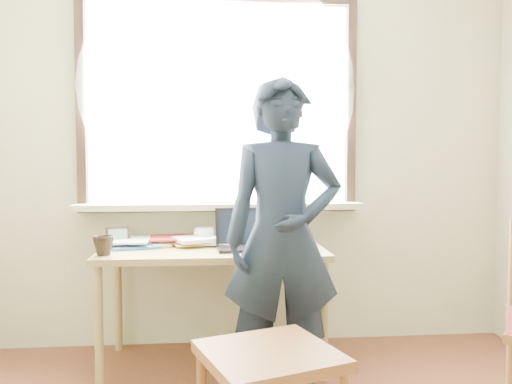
{
  "coord_description": "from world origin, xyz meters",
  "views": [
    {
      "loc": [
        -0.26,
        -1.33,
        1.2
      ],
      "look_at": [
        -0.05,
        0.95,
        1.07
      ],
      "focal_mm": 35.0,
      "sensor_mm": 36.0,
      "label": 1
    }
  ],
  "objects": [
    {
      "name": "mug_dark",
      "position": [
        -0.84,
        1.44,
        0.76
      ],
      "size": [
        0.16,
        0.16,
        0.11
      ],
      "primitive_type": "imported",
      "rotation": [
        0.0,
        0.0,
        -0.58
      ],
      "color": "black",
      "rests_on": "desk"
    },
    {
      "name": "laptop",
      "position": [
        -0.06,
        1.6,
        0.76
      ],
      "size": [
        0.36,
        0.3,
        0.23
      ],
      "color": "black",
      "rests_on": "desk"
    },
    {
      "name": "work_chair",
      "position": [
        -0.04,
        0.53,
        0.42
      ],
      "size": [
        0.61,
        0.59,
        0.49
      ],
      "color": "brown",
      "rests_on": "ground"
    },
    {
      "name": "book_b",
      "position": [
        0.14,
        1.89,
        0.71
      ],
      "size": [
        0.2,
        0.26,
        0.02
      ],
      "primitive_type": "imported",
      "rotation": [
        0.0,
        0.0,
        -0.07
      ],
      "color": "white",
      "rests_on": "desk"
    },
    {
      "name": "desk",
      "position": [
        -0.25,
        1.63,
        0.63
      ],
      "size": [
        1.32,
        0.66,
        0.7
      ],
      "color": "olive",
      "rests_on": "ground"
    },
    {
      "name": "picture_frame",
      "position": [
        -0.82,
        1.73,
        0.76
      ],
      "size": [
        0.14,
        0.06,
        0.11
      ],
      "color": "black",
      "rests_on": "desk"
    },
    {
      "name": "book_a",
      "position": [
        -0.66,
        1.82,
        0.72
      ],
      "size": [
        0.3,
        0.35,
        0.03
      ],
      "primitive_type": "imported",
      "rotation": [
        0.0,
        0.0,
        0.3
      ],
      "color": "white",
      "rests_on": "desk"
    },
    {
      "name": "mouse",
      "position": [
        0.22,
        1.53,
        0.72
      ],
      "size": [
        0.08,
        0.06,
        0.03
      ],
      "primitive_type": "ellipsoid",
      "color": "black",
      "rests_on": "desk"
    },
    {
      "name": "desk_clutter",
      "position": [
        -0.5,
        1.76,
        0.73
      ],
      "size": [
        0.78,
        0.5,
        0.06
      ],
      "color": "white",
      "rests_on": "desk"
    },
    {
      "name": "person",
      "position": [
        0.11,
        1.18,
        0.82
      ],
      "size": [
        0.62,
        0.42,
        1.64
      ],
      "primitive_type": "imported",
      "rotation": [
        0.0,
        0.0,
        -0.05
      ],
      "color": "black",
      "rests_on": "ground"
    },
    {
      "name": "room_shell",
      "position": [
        -0.02,
        0.2,
        1.64
      ],
      "size": [
        3.52,
        4.02,
        2.61
      ],
      "color": "#BEBE99",
      "rests_on": "ground"
    },
    {
      "name": "mug_white",
      "position": [
        -0.3,
        1.79,
        0.76
      ],
      "size": [
        0.18,
        0.18,
        0.1
      ],
      "primitive_type": "imported",
      "rotation": [
        0.0,
        0.0,
        0.94
      ],
      "color": "white",
      "rests_on": "desk"
    }
  ]
}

